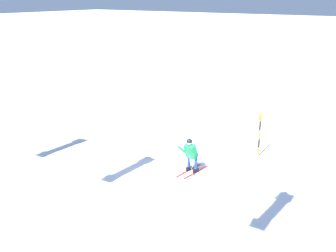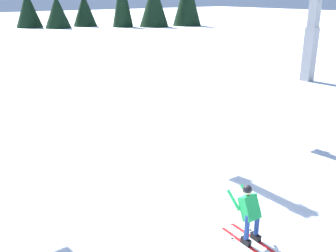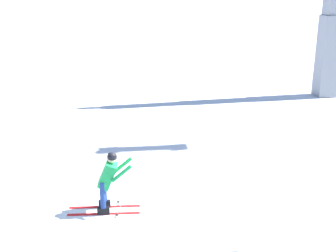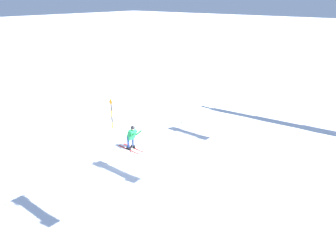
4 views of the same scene
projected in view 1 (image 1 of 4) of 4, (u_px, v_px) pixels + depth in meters
ground_plane at (184, 183)px, 16.44m from camera, size 260.00×260.00×0.00m
skier_carving_main at (191, 153)px, 17.14m from camera, size 0.72×1.72×1.60m
trail_marker_pole at (260, 133)px, 18.86m from camera, size 0.07×0.28×2.03m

